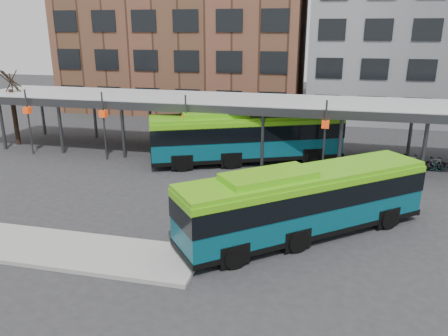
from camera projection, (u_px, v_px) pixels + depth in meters
ground at (185, 231)px, 20.18m from camera, size 120.00×120.00×0.00m
boarding_island at (40, 247)px, 18.57m from camera, size 14.00×3.00×0.18m
canopy at (239, 103)px, 30.91m from camera, size 40.00×6.53×4.80m
tree at (14, 114)px, 34.48m from camera, size 1.64×1.64×5.60m
building_brick at (186, 8)px, 48.62m from camera, size 26.00×14.00×22.00m
building_grey at (436, 17)px, 43.25m from camera, size 24.00×14.00×20.00m
bus_front at (304, 200)px, 19.29m from camera, size 10.75×9.45×3.26m
bus_rear at (246, 136)px, 29.99m from camera, size 13.17×7.77×3.62m
bike_rack at (422, 164)px, 28.59m from camera, size 4.53×1.28×1.07m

